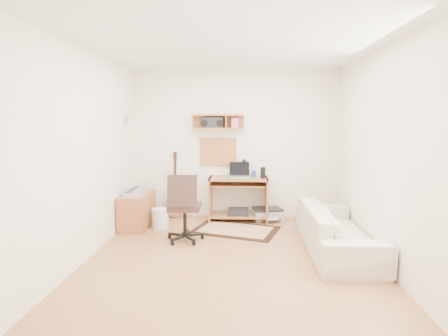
{
  "coord_description": "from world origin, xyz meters",
  "views": [
    {
      "loc": [
        0.13,
        -4.54,
        1.72
      ],
      "look_at": [
        -0.15,
        1.05,
        1.0
      ],
      "focal_mm": 29.61,
      "sensor_mm": 36.0,
      "label": 1
    }
  ],
  "objects_px": {
    "desk": "(238,199)",
    "printer": "(267,214)",
    "cabinet": "(137,210)",
    "sofa": "(337,222)",
    "task_chair": "(185,207)"
  },
  "relations": [
    {
      "from": "cabinet",
      "to": "printer",
      "type": "bearing_deg",
      "value": 14.01
    },
    {
      "from": "cabinet",
      "to": "sofa",
      "type": "distance_m",
      "value": 3.13
    },
    {
      "from": "task_chair",
      "to": "printer",
      "type": "bearing_deg",
      "value": 43.21
    },
    {
      "from": "desk",
      "to": "printer",
      "type": "bearing_deg",
      "value": 8.5
    },
    {
      "from": "desk",
      "to": "printer",
      "type": "relative_size",
      "value": 2.0
    },
    {
      "from": "cabinet",
      "to": "sofa",
      "type": "bearing_deg",
      "value": -18.59
    },
    {
      "from": "task_chair",
      "to": "sofa",
      "type": "distance_m",
      "value": 2.09
    },
    {
      "from": "desk",
      "to": "printer",
      "type": "distance_m",
      "value": 0.59
    },
    {
      "from": "cabinet",
      "to": "sofa",
      "type": "relative_size",
      "value": 0.45
    },
    {
      "from": "desk",
      "to": "cabinet",
      "type": "distance_m",
      "value": 1.71
    },
    {
      "from": "printer",
      "to": "desk",
      "type": "bearing_deg",
      "value": 175.79
    },
    {
      "from": "desk",
      "to": "task_chair",
      "type": "distance_m",
      "value": 1.38
    },
    {
      "from": "desk",
      "to": "printer",
      "type": "height_order",
      "value": "desk"
    },
    {
      "from": "desk",
      "to": "sofa",
      "type": "relative_size",
      "value": 0.5
    },
    {
      "from": "desk",
      "to": "cabinet",
      "type": "relative_size",
      "value": 1.11
    }
  ]
}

